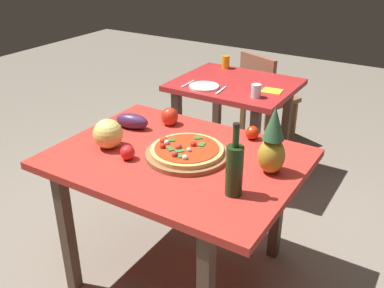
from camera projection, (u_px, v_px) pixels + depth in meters
The scene contains 19 objects.
ground_plane at pixel (179, 270), 2.57m from camera, with size 10.00×10.00×0.00m, color gray.
display_table at pixel (177, 171), 2.27m from camera, with size 1.25×0.94×0.76m.
background_table at pixel (234, 98), 3.35m from camera, with size 0.89×0.74×0.76m.
dining_chair at pixel (264, 94), 3.87m from camera, with size 0.52×0.52×0.85m.
pizza_board at pixel (187, 154), 2.22m from camera, with size 0.42×0.42×0.03m, color #8D5D3B.
pizza at pixel (186, 150), 2.20m from camera, with size 0.37×0.37×0.06m.
wine_bottle at pixel (234, 169), 1.85m from camera, with size 0.08×0.08×0.34m.
pineapple_left at pixel (273, 144), 2.01m from camera, with size 0.13×0.13×0.34m.
melon at pixel (108, 134), 2.28m from camera, with size 0.16×0.16×0.16m, color #E9D76B.
bell_pepper at pixel (170, 117), 2.56m from camera, with size 0.10×0.10×0.11m, color red.
eggplant at pixel (132, 121), 2.52m from camera, with size 0.20×0.09×0.09m, color #48254B.
tomato_beside_pepper at pixel (252, 133), 2.39m from camera, with size 0.08×0.08×0.08m, color red.
tomato_at_corner at pixel (128, 152), 2.18m from camera, with size 0.08×0.08×0.08m, color red.
drinking_glass_juice at pixel (226, 62), 3.60m from camera, with size 0.06×0.06×0.10m, color orange.
drinking_glass_water at pixel (256, 91), 2.98m from camera, with size 0.07×0.07×0.09m, color silver.
dinner_plate at pixel (204, 87), 3.18m from camera, with size 0.22×0.22×0.02m, color white.
fork_utensil at pixel (188, 84), 3.25m from camera, with size 0.02×0.18×0.01m, color silver.
knife_utensil at pixel (221, 90), 3.12m from camera, with size 0.02×0.18×0.01m, color silver.
napkin_folded at pixel (272, 91), 3.11m from camera, with size 0.14×0.12×0.01m, color yellow.
Camera 1 is at (1.10, -1.64, 1.81)m, focal length 40.68 mm.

